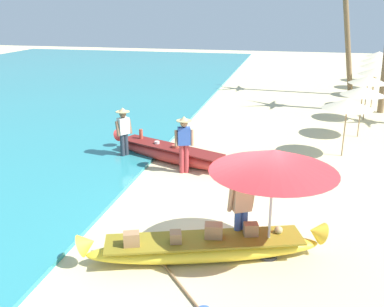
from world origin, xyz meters
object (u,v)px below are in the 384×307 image
at_px(boat_yellow_foreground, 204,247).
at_px(paddle, 185,291).
at_px(person_tourist_customer, 242,205).
at_px(person_vendor_assistant, 124,129).
at_px(boat_red_midground, 170,153).
at_px(person_vendor_hatted, 184,140).
at_px(patio_umbrella_large, 274,161).

xyz_separation_m(boat_yellow_foreground, paddle, (-0.12, -1.13, -0.22)).
xyz_separation_m(person_tourist_customer, person_vendor_assistant, (-4.33, 4.74, 0.00)).
xyz_separation_m(boat_yellow_foreground, boat_red_midground, (-2.17, 5.29, 0.03)).
distance_m(boat_red_midground, person_vendor_hatted, 1.28).
bearing_deg(person_tourist_customer, boat_yellow_foreground, -139.21).
bearing_deg(patio_umbrella_large, boat_red_midground, 124.36).
height_order(boat_red_midground, patio_umbrella_large, patio_umbrella_large).
xyz_separation_m(person_vendor_hatted, person_tourist_customer, (2.14, -3.91, -0.03)).
distance_m(person_tourist_customer, paddle, 2.07).
xyz_separation_m(boat_red_midground, person_vendor_assistant, (-1.53, -0.00, 0.69)).
relative_size(person_vendor_hatted, paddle, 1.14).
distance_m(person_vendor_hatted, paddle, 5.85).
xyz_separation_m(boat_red_midground, patio_umbrella_large, (3.39, -4.95, 1.74)).
relative_size(boat_red_midground, person_vendor_hatted, 2.60).
distance_m(person_tourist_customer, patio_umbrella_large, 1.22).
bearing_deg(paddle, boat_red_midground, 107.73).
height_order(person_vendor_assistant, paddle, person_vendor_assistant).
relative_size(boat_yellow_foreground, person_vendor_assistant, 2.84).
bearing_deg(boat_red_midground, boat_yellow_foreground, -67.69).
distance_m(boat_red_midground, person_vendor_assistant, 1.67).
height_order(person_vendor_assistant, patio_umbrella_large, patio_umbrella_large).
distance_m(person_tourist_customer, person_vendor_assistant, 6.42).
bearing_deg(boat_yellow_foreground, patio_umbrella_large, 15.56).
distance_m(person_vendor_assistant, patio_umbrella_large, 7.05).
bearing_deg(boat_red_midground, person_vendor_hatted, -51.23).
xyz_separation_m(person_vendor_assistant, patio_umbrella_large, (4.91, -4.95, 1.05)).
bearing_deg(person_vendor_hatted, person_vendor_assistant, 159.32).
bearing_deg(person_vendor_assistant, boat_yellow_foreground, -55.05).
xyz_separation_m(boat_yellow_foreground, person_tourist_customer, (0.64, 0.55, 0.72)).
height_order(boat_yellow_foreground, paddle, boat_yellow_foreground).
bearing_deg(patio_umbrella_large, person_vendor_assistant, 134.77).
distance_m(person_vendor_assistant, paddle, 7.41).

